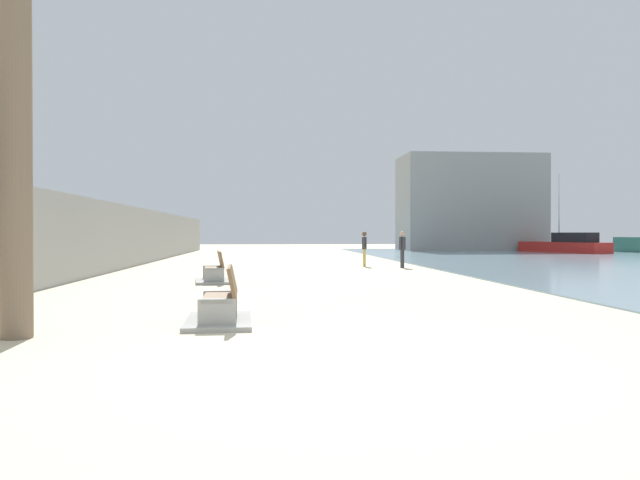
# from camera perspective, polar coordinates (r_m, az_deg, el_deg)

# --- Properties ---
(ground_plane) EXTENTS (120.00, 120.00, 0.00)m
(ground_plane) POSITION_cam_1_polar(r_m,az_deg,el_deg) (25.50, -2.51, -2.83)
(ground_plane) COLOR beige
(seawall) EXTENTS (0.80, 64.00, 2.75)m
(seawall) POSITION_cam_1_polar(r_m,az_deg,el_deg) (26.23, -19.11, 0.24)
(seawall) COLOR #9E9E99
(seawall) RESTS_ON ground
(bench_near) EXTENTS (1.17, 2.14, 0.98)m
(bench_near) POSITION_cam_1_polar(r_m,az_deg,el_deg) (10.83, -9.09, -6.30)
(bench_near) COLOR #9E9E99
(bench_near) RESTS_ON ground
(bench_far) EXTENTS (1.35, 2.22, 0.98)m
(bench_far) POSITION_cam_1_polar(r_m,az_deg,el_deg) (19.74, -9.66, -3.17)
(bench_far) COLOR #9E9E99
(bench_far) RESTS_ON ground
(person_walking) EXTENTS (0.35, 0.44, 1.62)m
(person_walking) POSITION_cam_1_polar(r_m,az_deg,el_deg) (27.80, 7.54, -0.61)
(person_walking) COLOR #333338
(person_walking) RESTS_ON ground
(person_standing) EXTENTS (0.26, 0.51, 1.61)m
(person_standing) POSITION_cam_1_polar(r_m,az_deg,el_deg) (28.73, 4.08, -0.58)
(person_standing) COLOR gold
(person_standing) RESTS_ON ground
(boat_nearest) EXTENTS (4.42, 7.95, 6.14)m
(boat_nearest) POSITION_cam_1_polar(r_m,az_deg,el_deg) (51.72, 21.52, -0.42)
(boat_nearest) COLOR red
(boat_nearest) RESTS_ON water_bay
(harbor_building) EXTENTS (12.00, 6.00, 8.29)m
(harbor_building) POSITION_cam_1_polar(r_m,az_deg,el_deg) (56.38, 13.51, 3.27)
(harbor_building) COLOR gray
(harbor_building) RESTS_ON ground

